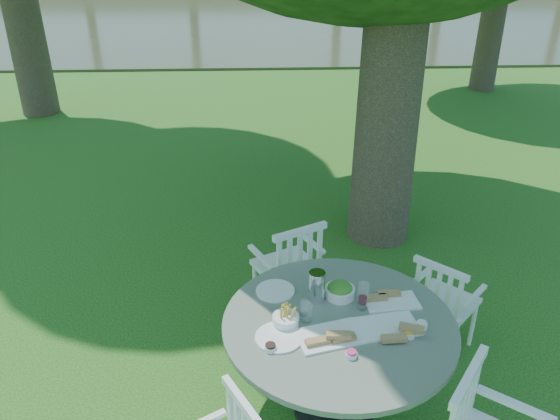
# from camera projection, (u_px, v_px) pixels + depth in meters

# --- Properties ---
(ground) EXTENTS (140.00, 140.00, 0.00)m
(ground) POSITION_uv_depth(u_px,v_px,m) (281.00, 307.00, 4.77)
(ground) COLOR #14430E
(ground) RESTS_ON ground
(table) EXTENTS (1.47, 1.47, 0.75)m
(table) POSITION_uv_depth(u_px,v_px,m) (338.00, 338.00, 3.48)
(table) COLOR black
(table) RESTS_ON ground
(chair_ne) EXTENTS (0.57, 0.57, 0.83)m
(chair_ne) POSITION_uv_depth(u_px,v_px,m) (441.00, 299.00, 4.06)
(chair_ne) COLOR white
(chair_ne) RESTS_ON ground
(chair_nw) EXTENTS (0.61, 0.60, 0.92)m
(chair_nw) POSITION_uv_depth(u_px,v_px,m) (292.00, 265.00, 4.37)
(chair_nw) COLOR white
(chair_nw) RESTS_ON ground
(tableware) EXTENTS (1.08, 0.82, 0.22)m
(tableware) POSITION_uv_depth(u_px,v_px,m) (329.00, 308.00, 3.47)
(tableware) COLOR white
(tableware) RESTS_ON table
(river) EXTENTS (100.00, 28.00, 0.12)m
(river) POSITION_uv_depth(u_px,v_px,m) (257.00, 1.00, 25.19)
(river) COLOR #333821
(river) RESTS_ON ground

